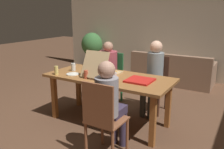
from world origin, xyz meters
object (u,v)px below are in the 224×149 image
at_px(drinking_glass_0, 56,70).
at_px(chair_0, 156,82).
at_px(plate_1, 73,74).
at_px(couch, 172,72).
at_px(person_2, 110,100).
at_px(pizza_box_0, 140,80).
at_px(person_1, 107,67).
at_px(plate_0, 89,68).
at_px(drinking_glass_3, 114,77).
at_px(chair_2, 102,117).
at_px(dining_table, 109,82).
at_px(pizza_box_1, 104,71).
at_px(drinking_glass_1, 73,67).
at_px(drinking_glass_2, 86,74).
at_px(potted_plant, 92,46).
at_px(person_0, 154,72).
at_px(chair_1, 111,75).

bearing_deg(drinking_glass_0, chair_0, 45.36).
bearing_deg(drinking_glass_0, plate_1, 33.40).
height_order(plate_1, couch, plate_1).
distance_m(person_2, plate_1, 1.14).
xyz_separation_m(person_2, pizza_box_0, (0.07, 0.72, 0.08)).
bearing_deg(chair_0, pizza_box_0, -85.53).
height_order(person_1, pizza_box_0, person_1).
bearing_deg(couch, pizza_box_0, -83.41).
xyz_separation_m(plate_0, plate_1, (0.03, -0.46, -0.00)).
bearing_deg(drinking_glass_3, chair_2, -70.54).
bearing_deg(dining_table, drinking_glass_0, -155.49).
relative_size(dining_table, chair_2, 2.00).
distance_m(dining_table, pizza_box_0, 0.54).
distance_m(pizza_box_0, couch, 2.75).
relative_size(dining_table, pizza_box_1, 3.28).
xyz_separation_m(chair_2, pizza_box_1, (-0.57, 0.92, 0.28)).
distance_m(drinking_glass_1, couch, 2.89).
xyz_separation_m(pizza_box_0, plate_1, (-1.08, -0.20, -0.01)).
bearing_deg(drinking_glass_3, drinking_glass_2, -166.52).
height_order(chair_2, couch, chair_2).
relative_size(chair_2, pizza_box_0, 2.70).
bearing_deg(dining_table, person_2, -57.77).
distance_m(person_2, drinking_glass_3, 0.61).
relative_size(dining_table, potted_plant, 1.75).
bearing_deg(plate_0, couch, 71.85).
xyz_separation_m(drinking_glass_2, couch, (0.44, 2.96, -0.57)).
height_order(drinking_glass_0, drinking_glass_3, drinking_glass_0).
bearing_deg(person_0, pizza_box_1, -129.21).
bearing_deg(pizza_box_1, drinking_glass_3, -33.90).
bearing_deg(drinking_glass_3, drinking_glass_1, 169.14).
xyz_separation_m(chair_2, potted_plant, (-2.82, 3.74, 0.16)).
bearing_deg(potted_plant, drinking_glass_0, -63.52).
distance_m(chair_2, drinking_glass_2, 0.95).
xyz_separation_m(chair_1, pizza_box_1, (0.37, -0.82, 0.30)).
distance_m(chair_0, potted_plant, 3.44).
xyz_separation_m(pizza_box_1, couch, (0.33, 2.64, -0.56)).
bearing_deg(plate_1, potted_plant, 120.60).
xyz_separation_m(person_1, person_2, (0.94, -1.43, -0.01)).
relative_size(chair_2, plate_1, 4.84).
distance_m(chair_0, drinking_glass_3, 1.15).
distance_m(chair_1, plate_0, 0.66).
distance_m(chair_0, pizza_box_1, 1.07).
bearing_deg(pizza_box_1, plate_1, -151.43).
height_order(drinking_glass_3, couch, drinking_glass_3).
relative_size(pizza_box_1, drinking_glass_1, 4.70).
distance_m(dining_table, plate_1, 0.59).
bearing_deg(chair_2, drinking_glass_0, 156.14).
relative_size(drinking_glass_1, potted_plant, 0.11).
relative_size(pizza_box_0, drinking_glass_1, 2.84).
relative_size(person_1, potted_plant, 1.06).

